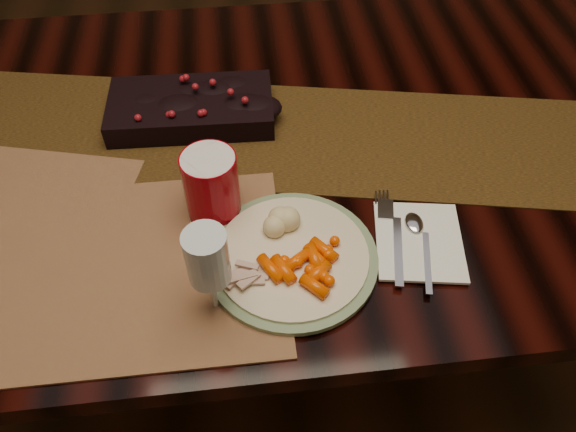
{
  "coord_description": "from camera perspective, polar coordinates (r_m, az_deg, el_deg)",
  "views": [
    {
      "loc": [
        -0.08,
        -0.82,
        1.48
      ],
      "look_at": [
        -0.02,
        -0.25,
        0.8
      ],
      "focal_mm": 35.0,
      "sensor_mm": 36.0,
      "label": 1
    }
  ],
  "objects": [
    {
      "name": "centerpiece",
      "position": [
        1.13,
        -9.86,
        11.07
      ],
      "size": [
        0.32,
        0.17,
        0.06
      ],
      "primitive_type": null,
      "rotation": [
        0.0,
        0.0,
        -0.04
      ],
      "color": "black",
      "rests_on": "table_runner"
    },
    {
      "name": "wine_glass",
      "position": [
        0.79,
        -7.9,
        -5.91
      ],
      "size": [
        0.08,
        0.08,
        0.17
      ],
      "primitive_type": null,
      "rotation": [
        0.0,
        0.0,
        0.3
      ],
      "color": "#ADBFD6",
      "rests_on": "dining_table"
    },
    {
      "name": "baby_carrots",
      "position": [
        0.85,
        1.16,
        -5.45
      ],
      "size": [
        0.13,
        0.11,
        0.02
      ],
      "primitive_type": null,
      "rotation": [
        0.0,
        0.0,
        -0.14
      ],
      "color": "#E94A00",
      "rests_on": "dinner_plate"
    },
    {
      "name": "dining_table",
      "position": [
        1.38,
        -0.56,
        -3.63
      ],
      "size": [
        1.8,
        1.0,
        0.75
      ],
      "primitive_type": "cube",
      "color": "black",
      "rests_on": "floor"
    },
    {
      "name": "floor",
      "position": [
        1.69,
        -0.47,
        -11.29
      ],
      "size": [
        5.0,
        5.0,
        0.0
      ],
      "primitive_type": "plane",
      "color": "black",
      "rests_on": "ground"
    },
    {
      "name": "mashed_potatoes",
      "position": [
        0.89,
        -0.56,
        -0.89
      ],
      "size": [
        0.1,
        0.09,
        0.05
      ],
      "primitive_type": null,
      "rotation": [
        0.0,
        0.0,
        -0.18
      ],
      "color": "tan",
      "rests_on": "dinner_plate"
    },
    {
      "name": "placemat_main",
      "position": [
        0.92,
        -16.19,
        -5.11
      ],
      "size": [
        0.5,
        0.37,
        0.0
      ],
      "primitive_type": "cube",
      "rotation": [
        0.0,
        0.0,
        -0.01
      ],
      "color": "olive",
      "rests_on": "dining_table"
    },
    {
      "name": "red_cup",
      "position": [
        0.92,
        -7.78,
        3.02
      ],
      "size": [
        0.1,
        0.1,
        0.12
      ],
      "primitive_type": "cylinder",
      "rotation": [
        0.0,
        0.0,
        -0.13
      ],
      "color": "#8B000B",
      "rests_on": "placemat_main"
    },
    {
      "name": "spoon",
      "position": [
        0.92,
        13.55,
        -3.34
      ],
      "size": [
        0.06,
        0.15,
        0.0
      ],
      "primitive_type": null,
      "rotation": [
        0.0,
        0.0,
        -0.23
      ],
      "color": "silver",
      "rests_on": "napkin"
    },
    {
      "name": "dinner_plate",
      "position": [
        0.89,
        0.4,
        -4.19
      ],
      "size": [
        0.34,
        0.34,
        0.02
      ],
      "primitive_type": "cylinder",
      "rotation": [
        0.0,
        0.0,
        0.32
      ],
      "color": "beige",
      "rests_on": "placemat_main"
    },
    {
      "name": "turkey_shreds",
      "position": [
        0.85,
        -4.49,
        -5.93
      ],
      "size": [
        0.08,
        0.08,
        0.02
      ],
      "primitive_type": null,
      "rotation": [
        0.0,
        0.0,
        0.27
      ],
      "color": "gray",
      "rests_on": "dinner_plate"
    },
    {
      "name": "table_runner",
      "position": [
        1.1,
        1.96,
        8.11
      ],
      "size": [
        1.53,
        0.6,
        0.0
      ],
      "primitive_type": "cube",
      "rotation": [
        0.0,
        0.0,
        -0.2
      ],
      "color": "#402408",
      "rests_on": "dining_table"
    },
    {
      "name": "napkin",
      "position": [
        0.94,
        13.16,
        -2.49
      ],
      "size": [
        0.16,
        0.18,
        0.01
      ],
      "primitive_type": "cube",
      "rotation": [
        0.0,
        0.0,
        -0.16
      ],
      "color": "white",
      "rests_on": "placemat_main"
    },
    {
      "name": "fork",
      "position": [
        0.92,
        10.8,
        -2.38
      ],
      "size": [
        0.06,
        0.18,
        0.0
      ],
      "primitive_type": null,
      "rotation": [
        0.0,
        0.0,
        -0.21
      ],
      "color": "#BCBCBC",
      "rests_on": "napkin"
    }
  ]
}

